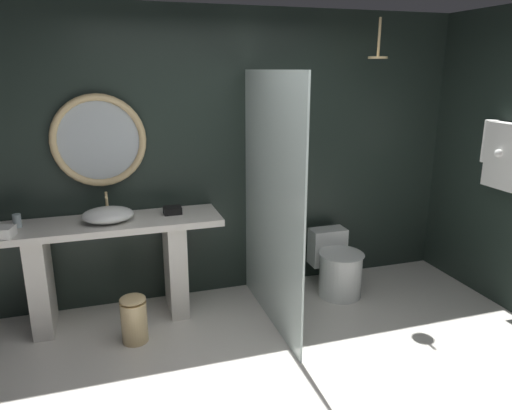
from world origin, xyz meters
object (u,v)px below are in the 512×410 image
at_px(tumbler_cup, 17,221).
at_px(tissue_box, 172,210).
at_px(rain_shower_head, 378,53).
at_px(waste_bin, 134,318).
at_px(round_wall_mirror, 99,141).
at_px(hanging_bathrobe, 506,153).
at_px(vessel_sink, 108,215).
at_px(toilet, 337,266).

relative_size(tumbler_cup, tissue_box, 0.71).
relative_size(rain_shower_head, waste_bin, 0.87).
relative_size(round_wall_mirror, hanging_bathrobe, 1.24).
bearing_deg(hanging_bathrobe, waste_bin, 174.29).
xyz_separation_m(tumbler_cup, round_wall_mirror, (0.66, 0.19, 0.57)).
relative_size(vessel_sink, tumbler_cup, 3.84).
bearing_deg(hanging_bathrobe, toilet, 152.95).
xyz_separation_m(rain_shower_head, waste_bin, (-2.22, -0.33, -2.01)).
bearing_deg(tumbler_cup, tissue_box, -0.07).
bearing_deg(waste_bin, toilet, 9.05).
bearing_deg(vessel_sink, hanging_bathrobe, -12.42).
bearing_deg(waste_bin, round_wall_mirror, 102.49).
bearing_deg(tissue_box, tumbler_cup, 179.93).
bearing_deg(tissue_box, vessel_sink, -172.25).
height_order(tissue_box, round_wall_mirror, round_wall_mirror).
bearing_deg(round_wall_mirror, waste_bin, -77.51).
height_order(rain_shower_head, toilet, rain_shower_head).
bearing_deg(rain_shower_head, tissue_box, 175.53).
bearing_deg(hanging_bathrobe, vessel_sink, 167.58).
distance_m(toilet, waste_bin, 1.94).
height_order(tissue_box, toilet, tissue_box).
distance_m(vessel_sink, waste_bin, 0.86).
bearing_deg(hanging_bathrobe, round_wall_mirror, 163.28).
xyz_separation_m(hanging_bathrobe, waste_bin, (-3.12, 0.31, -1.20)).
bearing_deg(rain_shower_head, round_wall_mirror, 171.93).
bearing_deg(hanging_bathrobe, tumbler_cup, 168.64).
bearing_deg(tissue_box, rain_shower_head, -4.47).
distance_m(round_wall_mirror, waste_bin, 1.48).
xyz_separation_m(tumbler_cup, tissue_box, (1.21, -0.00, -0.02)).
bearing_deg(tissue_box, hanging_bathrobe, -16.16).
distance_m(tumbler_cup, hanging_bathrobe, 4.03).
bearing_deg(rain_shower_head, hanging_bathrobe, -35.70).
xyz_separation_m(vessel_sink, hanging_bathrobe, (3.25, -0.71, 0.45)).
bearing_deg(toilet, vessel_sink, 177.23).
bearing_deg(waste_bin, rain_shower_head, 8.53).
distance_m(tissue_box, round_wall_mirror, 0.83).
height_order(round_wall_mirror, waste_bin, round_wall_mirror).
relative_size(tissue_box, hanging_bathrobe, 0.24).
distance_m(vessel_sink, tumbler_cup, 0.68).
xyz_separation_m(toilet, waste_bin, (-1.91, -0.30, -0.07)).
distance_m(round_wall_mirror, hanging_bathrobe, 3.41).
height_order(rain_shower_head, waste_bin, rain_shower_head).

